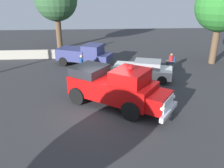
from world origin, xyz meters
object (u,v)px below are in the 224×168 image
Objects in this scene: classic_hot_rod at (143,70)px; vintage_fire_truck at (116,86)px; spectator_standing at (82,64)px; lawn_chair_spare at (109,76)px; lawn_chair_by_car at (96,74)px; oak_tree_right at (56,0)px; parked_pickup at (84,54)px; spectator_seated at (170,60)px; oak_tree_distant at (221,6)px; lawn_chair_near_truck at (171,61)px.

vintage_fire_truck is at bearing -120.13° from classic_hot_rod.
classic_hot_rod is at bearing -14.25° from spectator_standing.
vintage_fire_truck is 5.97× the size of lawn_chair_spare.
lawn_chair_by_car is 0.13× the size of oak_tree_right.
oak_tree_right reaches higher than spectator_standing.
lawn_chair_by_car is (1.01, -4.25, -0.40)m from parked_pickup.
lawn_chair_by_car is at bearing -76.65° from parked_pickup.
vintage_fire_truck reaches higher than spectator_seated.
lawn_chair_spare is at bearing -43.83° from spectator_standing.
spectator_seated is at bearing -38.42° from oak_tree_right.
spectator_standing is (-2.03, 1.95, 0.37)m from lawn_chair_spare.
vintage_fire_truck is 1.29× the size of classic_hot_rod.
classic_hot_rod is 3.88m from spectator_seated.
parked_pickup reaches higher than classic_hot_rod.
lawn_chair_spare is (-2.55, -0.79, -0.16)m from classic_hot_rod.
oak_tree_right reaches higher than parked_pickup.
oak_tree_distant is (14.85, -7.23, -0.31)m from oak_tree_right.
oak_tree_distant is at bearing 11.95° from spectator_standing.
oak_tree_right is at bearing 114.22° from parked_pickup.
parked_pickup is at bearing 104.43° from vintage_fire_truck.
spectator_standing is at bearing -91.49° from parked_pickup.
lawn_chair_spare is 13.58m from oak_tree_right.
spectator_standing is 0.23× the size of oak_tree_distant.
spectator_seated is (-0.12, -0.06, 0.11)m from lawn_chair_near_truck.
classic_hot_rod is 6.04m from parked_pickup.
lawn_chair_near_truck is (3.05, 2.60, -0.16)m from classic_hot_rod.
vintage_fire_truck is 8.57m from spectator_seated.
lawn_chair_spare is 0.13× the size of oak_tree_right.
vintage_fire_truck is 8.69m from lawn_chair_near_truck.
classic_hot_rod is 2.82× the size of spectator_standing.
classic_hot_rod is 4.73m from spectator_standing.
spectator_standing is (-2.17, 5.31, -0.23)m from vintage_fire_truck.
lawn_chair_near_truck is 6.19m from oak_tree_distant.
lawn_chair_near_truck is at bearing 23.39° from lawn_chair_by_car.
vintage_fire_truck is 16.44m from oak_tree_right.
classic_hot_rod is at bearing -55.10° from oak_tree_right.
parked_pickup is 0.71× the size of oak_tree_distant.
spectator_seated reaches higher than lawn_chair_by_car.
spectator_seated reaches higher than lawn_chair_spare.
lawn_chair_by_car is 7.00m from spectator_seated.
vintage_fire_truck is at bearing -67.73° from spectator_standing.
lawn_chair_near_truck is at bearing 31.17° from lawn_chair_spare.
lawn_chair_near_truck is 7.77m from spectator_standing.
oak_tree_distant is (10.75, 3.90, 4.42)m from lawn_chair_by_car.
lawn_chair_near_truck is (5.46, 6.74, -0.61)m from vintage_fire_truck.
classic_hot_rod reaches higher than spectator_seated.
vintage_fire_truck reaches higher than parked_pickup.
spectator_seated is at bearing 10.41° from spectator_standing.
parked_pickup is 5.02× the size of lawn_chair_by_car.
spectator_standing is (-7.51, -1.38, 0.27)m from spectator_seated.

